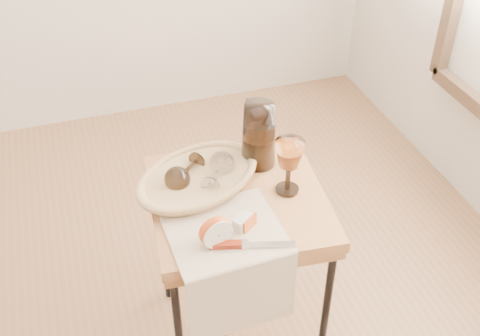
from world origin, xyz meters
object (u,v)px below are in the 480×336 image
object	(u,v)px
apple_half	(215,230)
table_knife	(248,244)
bread_basket	(198,179)
goblet_lying_b	(217,173)
goblet_lying_a	(186,171)
wine_goblet	(289,167)
tea_towel	(225,232)
side_table	(238,271)
pitcher	(259,135)

from	to	relation	value
apple_half	table_knife	bearing A→B (deg)	-41.25
bread_basket	goblet_lying_b	xyz separation A→B (m)	(0.05, -0.02, 0.03)
goblet_lying_a	table_knife	xyz separation A→B (m)	(0.09, -0.31, -0.04)
goblet_lying_b	wine_goblet	distance (m)	0.21
tea_towel	table_knife	distance (m)	0.09
side_table	bread_basket	world-z (taller)	bread_basket
goblet_lying_a	goblet_lying_b	distance (m)	0.09
side_table	table_knife	bearing A→B (deg)	-100.38
goblet_lying_b	wine_goblet	bearing A→B (deg)	-78.03
goblet_lying_b	apple_half	world-z (taller)	same
goblet_lying_b	wine_goblet	world-z (taller)	wine_goblet
apple_half	table_knife	distance (m)	0.10
side_table	tea_towel	xyz separation A→B (m)	(-0.08, -0.13, 0.33)
bread_basket	goblet_lying_a	world-z (taller)	goblet_lying_a
tea_towel	bread_basket	bearing A→B (deg)	91.88
bread_basket	pitcher	size ratio (longest dim) A/B	1.44
tea_towel	pitcher	xyz separation A→B (m)	(0.19, 0.27, 0.10)
apple_half	side_table	bearing A→B (deg)	42.22
tea_towel	table_knife	xyz separation A→B (m)	(0.04, -0.08, 0.01)
wine_goblet	table_knife	distance (m)	0.28
side_table	bread_basket	bearing A→B (deg)	139.26
side_table	goblet_lying_a	size ratio (longest dim) A/B	5.15
table_knife	goblet_lying_a	bearing A→B (deg)	122.35
tea_towel	goblet_lying_a	distance (m)	0.25
wine_goblet	apple_half	distance (m)	0.31
side_table	bread_basket	xyz separation A→B (m)	(-0.10, 0.08, 0.35)
pitcher	tea_towel	bearing A→B (deg)	-107.30
goblet_lying_a	side_table	bearing A→B (deg)	99.84
side_table	wine_goblet	xyz separation A→B (m)	(0.15, -0.02, 0.41)
bread_basket	goblet_lying_b	world-z (taller)	goblet_lying_b
tea_towel	wine_goblet	xyz separation A→B (m)	(0.23, 0.11, 0.09)
goblet_lying_b	table_knife	xyz separation A→B (m)	(0.01, -0.27, -0.04)
side_table	wine_goblet	bearing A→B (deg)	-7.95
goblet_lying_a	pitcher	world-z (taller)	pitcher
tea_towel	bread_basket	world-z (taller)	bread_basket
apple_half	table_knife	world-z (taller)	apple_half
tea_towel	wine_goblet	world-z (taller)	wine_goblet
bread_basket	apple_half	distance (m)	0.25
side_table	tea_towel	bearing A→B (deg)	-121.19
goblet_lying_b	apple_half	xyz separation A→B (m)	(-0.07, -0.23, -0.00)
goblet_lying_b	apple_half	distance (m)	0.24
pitcher	bread_basket	bearing A→B (deg)	-147.72
tea_towel	wine_goblet	bearing A→B (deg)	23.97
side_table	pitcher	size ratio (longest dim) A/B	2.57
goblet_lying_a	pitcher	size ratio (longest dim) A/B	0.50
apple_half	table_knife	size ratio (longest dim) A/B	0.41
side_table	goblet_lying_b	distance (m)	0.38
side_table	tea_towel	world-z (taller)	tea_towel
tea_towel	goblet_lying_b	world-z (taller)	goblet_lying_b
side_table	apple_half	xyz separation A→B (m)	(-0.12, -0.17, 0.37)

